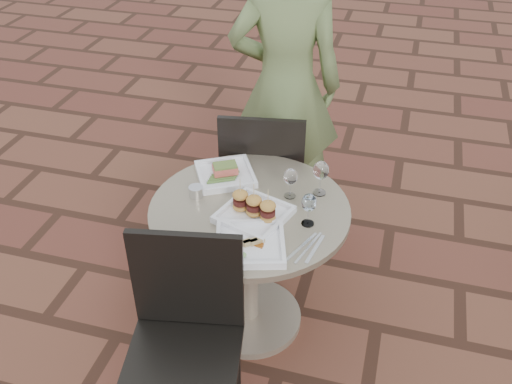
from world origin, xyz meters
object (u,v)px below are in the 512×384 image
(plate_tuna, at_px, (250,244))
(plate_salmon, at_px, (225,173))
(chair_near, at_px, (185,326))
(plate_sliders, at_px, (254,210))
(diner, at_px, (285,87))
(chair_far, at_px, (263,172))
(cafe_table, at_px, (250,249))

(plate_tuna, bearing_deg, plate_salmon, 119.39)
(chair_near, relative_size, plate_sliders, 2.72)
(diner, height_order, plate_tuna, diner)
(chair_far, relative_size, plate_salmon, 2.62)
(chair_far, bearing_deg, plate_sliders, 92.04)
(cafe_table, height_order, chair_far, chair_far)
(plate_salmon, xyz_separation_m, plate_tuna, (0.26, -0.45, -0.00))
(cafe_table, relative_size, chair_near, 0.97)
(chair_near, xyz_separation_m, diner, (0.03, 1.51, 0.33))
(diner, bearing_deg, plate_sliders, 84.50)
(chair_near, height_order, plate_tuna, chair_near)
(chair_near, bearing_deg, plate_salmon, 85.32)
(plate_tuna, bearing_deg, plate_sliders, 101.21)
(plate_sliders, bearing_deg, plate_tuna, -78.79)
(diner, distance_m, plate_sliders, 1.01)
(plate_sliders, bearing_deg, plate_salmon, 129.60)
(chair_far, xyz_separation_m, diner, (0.02, 0.38, 0.33))
(chair_far, bearing_deg, plate_tuna, 92.00)
(cafe_table, bearing_deg, plate_salmon, 131.95)
(cafe_table, distance_m, diner, 1.02)
(chair_near, xyz_separation_m, plate_sliders, (0.13, 0.51, 0.22))
(chair_far, xyz_separation_m, chair_near, (-0.01, -1.13, 0.00))
(chair_near, height_order, plate_sliders, chair_near)
(chair_far, distance_m, plate_tuna, 0.85)
(chair_far, relative_size, plate_tuna, 2.67)
(plate_sliders, bearing_deg, chair_far, 101.38)
(plate_tuna, bearing_deg, chair_far, 101.34)
(cafe_table, relative_size, plate_salmon, 2.53)
(chair_near, bearing_deg, plate_tuna, 50.98)
(plate_salmon, bearing_deg, diner, 81.05)
(chair_near, xyz_separation_m, plate_tuna, (0.17, 0.32, 0.20))
(diner, relative_size, plate_salmon, 4.94)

